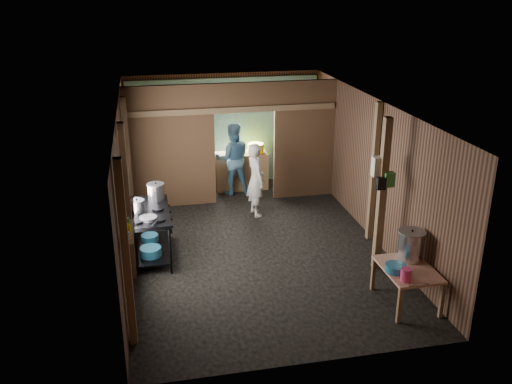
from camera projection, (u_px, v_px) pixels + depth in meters
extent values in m
cube|color=black|center=(254.00, 244.00, 10.25)|extent=(4.50, 7.00, 0.00)
cube|color=#31302E|center=(254.00, 105.00, 9.32)|extent=(4.50, 7.00, 0.00)
cube|color=brown|center=(224.00, 129.00, 12.99)|extent=(4.50, 0.00, 2.60)
cube|color=brown|center=(312.00, 273.00, 6.59)|extent=(4.50, 0.00, 2.60)
cube|color=brown|center=(124.00, 187.00, 9.36)|extent=(0.00, 7.00, 2.60)
cube|color=brown|center=(373.00, 169.00, 10.22)|extent=(0.00, 7.00, 2.60)
cube|color=#52331E|center=(171.00, 147.00, 11.55)|extent=(1.85, 0.10, 2.60)
cube|color=#52331E|center=(304.00, 140.00, 12.10)|extent=(1.35, 0.10, 2.60)
cube|color=#52331E|center=(244.00, 97.00, 11.49)|extent=(1.30, 0.10, 0.60)
cube|color=#65B1A7|center=(224.00, 132.00, 12.95)|extent=(4.40, 0.06, 2.50)
cube|color=brown|center=(241.00, 171.00, 12.86)|extent=(1.20, 0.50, 0.85)
cylinder|color=beige|center=(235.00, 104.00, 12.73)|extent=(0.20, 0.03, 0.20)
cube|color=brown|center=(126.00, 256.00, 7.00)|extent=(0.10, 0.12, 2.60)
cube|color=brown|center=(127.00, 204.00, 8.64)|extent=(0.10, 0.12, 2.60)
cube|color=brown|center=(128.00, 165.00, 10.47)|extent=(0.10, 0.12, 2.60)
cube|color=brown|center=(374.00, 173.00, 10.02)|extent=(0.10, 0.12, 2.60)
cube|color=brown|center=(382.00, 196.00, 8.95)|extent=(0.12, 0.12, 2.60)
cube|color=brown|center=(233.00, 110.00, 11.49)|extent=(4.40, 0.12, 0.12)
cylinder|color=gray|center=(124.00, 160.00, 9.61)|extent=(0.03, 0.34, 0.34)
cylinder|color=black|center=(125.00, 158.00, 10.01)|extent=(0.03, 0.30, 0.30)
cube|color=brown|center=(128.00, 232.00, 7.42)|extent=(0.14, 0.80, 0.03)
cylinder|color=beige|center=(128.00, 236.00, 7.17)|extent=(0.07, 0.07, 0.10)
cylinder|color=#E9D000|center=(128.00, 228.00, 7.40)|extent=(0.08, 0.08, 0.10)
cylinder|color=#39843B|center=(128.00, 221.00, 7.60)|extent=(0.06, 0.06, 0.10)
cube|color=beige|center=(379.00, 166.00, 8.84)|extent=(0.22, 0.15, 0.32)
cube|color=#39843B|center=(389.00, 179.00, 8.80)|extent=(0.16, 0.12, 0.24)
cube|color=black|center=(381.00, 183.00, 8.78)|extent=(0.14, 0.10, 0.20)
cylinder|color=teal|center=(151.00, 252.00, 9.42)|extent=(0.36, 0.36, 0.15)
cylinder|color=teal|center=(150.00, 238.00, 9.94)|extent=(0.31, 0.31, 0.12)
cylinder|color=teal|center=(396.00, 268.00, 8.05)|extent=(0.40, 0.40, 0.11)
cylinder|color=#D9386E|center=(406.00, 275.00, 7.80)|extent=(0.20, 0.20, 0.19)
cube|color=silver|center=(419.00, 285.00, 7.71)|extent=(0.30, 0.04, 0.01)
cylinder|color=#E9D000|center=(256.00, 148.00, 12.73)|extent=(0.37, 0.37, 0.21)
imported|color=silver|center=(256.00, 180.00, 11.28)|extent=(0.45, 0.61, 1.53)
imported|color=teal|center=(233.00, 159.00, 12.40)|extent=(0.82, 0.65, 1.65)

